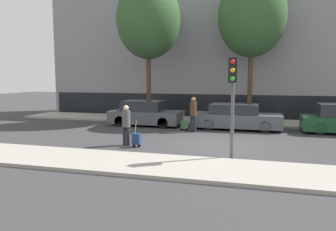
% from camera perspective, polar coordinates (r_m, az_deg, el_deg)
% --- Properties ---
extents(ground_plane, '(80.00, 80.00, 0.00)m').
position_cam_1_polar(ground_plane, '(13.58, 9.10, -5.21)').
color(ground_plane, '#38383A').
extents(sidewalk_near, '(28.00, 2.50, 0.12)m').
position_cam_1_polar(sidewalk_near, '(9.96, 6.54, -9.24)').
color(sidewalk_near, '#A39E93').
rests_on(sidewalk_near, ground_plane).
extents(sidewalk_far, '(28.00, 3.00, 0.12)m').
position_cam_1_polar(sidewalk_far, '(20.45, 11.41, -1.07)').
color(sidewalk_far, '#A39E93').
rests_on(sidewalk_far, ground_plane).
extents(building_facade, '(28.00, 2.14, 9.73)m').
position_cam_1_polar(building_facade, '(23.58, 12.31, 11.59)').
color(building_facade, gray).
rests_on(building_facade, ground_plane).
extents(parked_car_0, '(4.09, 1.87, 1.43)m').
position_cam_1_polar(parked_car_0, '(18.98, -3.97, 0.29)').
color(parked_car_0, '#4C5156').
rests_on(parked_car_0, ground_plane).
extents(parked_car_1, '(4.58, 1.89, 1.36)m').
position_cam_1_polar(parked_car_1, '(17.92, 11.87, -0.30)').
color(parked_car_1, '#4C5156').
rests_on(parked_car_1, ground_plane).
extents(pedestrian_left, '(0.34, 0.34, 1.65)m').
position_cam_1_polar(pedestrian_left, '(13.43, -7.29, -1.26)').
color(pedestrian_left, '#23232D').
rests_on(pedestrian_left, ground_plane).
extents(trolley_left, '(0.34, 0.29, 1.09)m').
position_cam_1_polar(trolley_left, '(13.16, -5.52, -4.06)').
color(trolley_left, navy).
rests_on(trolley_left, ground_plane).
extents(pedestrian_right, '(0.34, 0.34, 1.77)m').
position_cam_1_polar(pedestrian_right, '(16.64, 4.41, 0.58)').
color(pedestrian_right, '#23232D').
rests_on(pedestrian_right, ground_plane).
extents(trolley_right, '(0.34, 0.29, 1.06)m').
position_cam_1_polar(trolley_right, '(17.02, 2.83, -1.63)').
color(trolley_right, '#335138').
rests_on(trolley_right, ground_plane).
extents(traffic_light, '(0.28, 0.47, 3.41)m').
position_cam_1_polar(traffic_light, '(10.88, 11.21, 4.75)').
color(traffic_light, '#515154').
rests_on(traffic_light, ground_plane).
extents(bare_tree_near_crossing, '(3.93, 3.93, 8.56)m').
position_cam_1_polar(bare_tree_near_crossing, '(20.86, -3.45, 16.31)').
color(bare_tree_near_crossing, '#4C3826').
rests_on(bare_tree_near_crossing, sidewalk_far).
extents(bare_tree_down_street, '(4.00, 4.00, 8.72)m').
position_cam_1_polar(bare_tree_down_street, '(20.77, 14.40, 16.48)').
color(bare_tree_down_street, '#4C3826').
rests_on(bare_tree_down_street, sidewalk_far).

